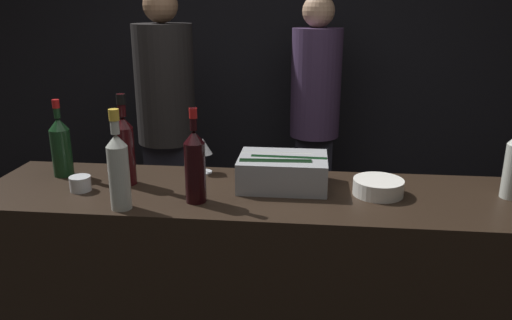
% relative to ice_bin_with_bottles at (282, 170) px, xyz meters
% --- Properties ---
extents(wall_back_chalkboard, '(6.40, 0.06, 2.80)m').
position_rel_ice_bin_with_bottles_xyz_m(wall_back_chalkboard, '(-0.10, 1.98, 0.37)').
color(wall_back_chalkboard, black).
rests_on(wall_back_chalkboard, ground_plane).
extents(bar_counter, '(2.16, 0.56, 0.96)m').
position_rel_ice_bin_with_bottles_xyz_m(bar_counter, '(-0.10, -0.07, -0.55)').
color(bar_counter, black).
rests_on(bar_counter, ground_plane).
extents(ice_bin_with_bottles, '(0.35, 0.25, 0.13)m').
position_rel_ice_bin_with_bottles_xyz_m(ice_bin_with_bottles, '(0.00, 0.00, 0.00)').
color(ice_bin_with_bottles, '#9EA0A5').
rests_on(ice_bin_with_bottles, bar_counter).
extents(bowl_white, '(0.19, 0.19, 0.06)m').
position_rel_ice_bin_with_bottles_xyz_m(bowl_white, '(0.37, -0.05, -0.04)').
color(bowl_white, silver).
rests_on(bowl_white, bar_counter).
extents(wine_glass, '(0.08, 0.08, 0.15)m').
position_rel_ice_bin_with_bottles_xyz_m(wine_glass, '(-0.35, 0.14, 0.04)').
color(wine_glass, silver).
rests_on(wine_glass, bar_counter).
extents(candle_votive, '(0.08, 0.08, 0.06)m').
position_rel_ice_bin_with_bottles_xyz_m(candle_votive, '(-0.78, -0.13, -0.04)').
color(candle_votive, silver).
rests_on(candle_votive, bar_counter).
extents(red_wine_bottle_burgundy, '(0.08, 0.08, 0.33)m').
position_rel_ice_bin_with_bottles_xyz_m(red_wine_bottle_burgundy, '(-0.93, 0.04, 0.06)').
color(red_wine_bottle_burgundy, '#143319').
rests_on(red_wine_bottle_burgundy, bar_counter).
extents(red_wine_bottle_tall, '(0.08, 0.08, 0.35)m').
position_rel_ice_bin_with_bottles_xyz_m(red_wine_bottle_tall, '(-0.31, -0.19, 0.07)').
color(red_wine_bottle_tall, black).
rests_on(red_wine_bottle_tall, bar_counter).
extents(red_wine_bottle_black_foil, '(0.08, 0.08, 0.37)m').
position_rel_ice_bin_with_bottles_xyz_m(red_wine_bottle_black_foil, '(-0.62, -0.04, 0.08)').
color(red_wine_bottle_black_foil, black).
rests_on(red_wine_bottle_black_foil, bar_counter).
extents(rose_wine_bottle, '(0.07, 0.07, 0.36)m').
position_rel_ice_bin_with_bottles_xyz_m(rose_wine_bottle, '(-0.56, -0.29, 0.08)').
color(rose_wine_bottle, '#B2B7AD').
rests_on(rose_wine_bottle, bar_counter).
extents(person_in_hoodie, '(0.33, 0.33, 1.72)m').
position_rel_ice_bin_with_bottles_xyz_m(person_in_hoodie, '(0.14, 1.49, -0.07)').
color(person_in_hoodie, black).
rests_on(person_in_hoodie, ground_plane).
extents(person_blond_tee, '(0.37, 0.37, 1.75)m').
position_rel_ice_bin_with_bottles_xyz_m(person_blond_tee, '(-0.80, 1.16, -0.05)').
color(person_blond_tee, black).
rests_on(person_blond_tee, ground_plane).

